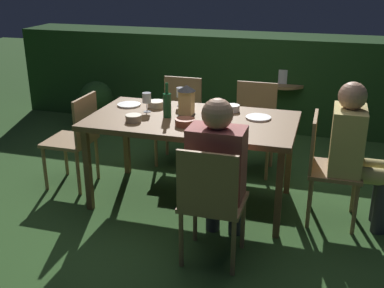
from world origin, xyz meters
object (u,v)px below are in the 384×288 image
object	(u,v)px
person_in_mustard	(355,148)
bowl_dip	(156,104)
chair_head_near	(76,136)
wine_glass_c	(218,114)
bowl_bread	(233,108)
chair_side_right_b	(254,123)
potted_plant_by_hedge	(97,102)
chair_side_left_b	(211,200)
bowl_salad	(185,122)
side_table	(282,98)
plate_b	(129,105)
lantern_centerpiece	(187,99)
person_in_rust	(218,168)
chair_side_right_a	(180,116)
bowl_olives	(134,118)
wine_glass_a	(181,93)
dining_table	(192,125)
wine_glass_b	(147,99)
green_bottle_on_table	(167,104)
ice_bucket	(284,73)
plate_a	(258,118)
chair_head_far	(326,164)

from	to	relation	value
person_in_mustard	bowl_dip	xyz separation A→B (m)	(-1.70, 0.22, 0.15)
chair_head_near	bowl_dip	world-z (taller)	chair_head_near
wine_glass_c	bowl_bread	bearing A→B (deg)	88.25
chair_side_right_b	potted_plant_by_hedge	xyz separation A→B (m)	(-2.05, 0.63, -0.12)
chair_side_left_b	person_in_mustard	size ratio (longest dim) A/B	0.76
bowl_salad	chair_head_near	bearing A→B (deg)	170.01
bowl_dip	side_table	world-z (taller)	bowl_dip
plate_b	bowl_dip	bearing A→B (deg)	5.54
lantern_centerpiece	person_in_rust	bearing A→B (deg)	-57.71
chair_side_right_a	lantern_centerpiece	distance (m)	0.96
wine_glass_c	bowl_salad	bearing A→B (deg)	179.97
bowl_bread	side_table	xyz separation A→B (m)	(0.24, 1.83, -0.37)
bowl_salad	bowl_dip	world-z (taller)	same
chair_side_right_a	plate_b	size ratio (longest dim) A/B	4.11
chair_side_right_b	bowl_dip	size ratio (longest dim) A/B	5.99
person_in_rust	bowl_olives	size ratio (longest dim) A/B	8.90
wine_glass_a	potted_plant_by_hedge	xyz separation A→B (m)	(-1.46, 1.16, -0.52)
dining_table	lantern_centerpiece	bearing A→B (deg)	139.80
wine_glass_a	bowl_bread	xyz separation A→B (m)	(0.48, -0.03, -0.09)
person_in_rust	bowl_bread	bearing A→B (deg)	96.19
chair_side_right_b	wine_glass_b	xyz separation A→B (m)	(-0.81, -0.79, 0.39)
chair_side_right_a	green_bottle_on_table	xyz separation A→B (m)	(0.18, -0.88, 0.38)
dining_table	chair_side_right_a	distance (m)	0.96
chair_side_left_b	green_bottle_on_table	bearing A→B (deg)	125.62
side_table	lantern_centerpiece	bearing A→B (deg)	-105.92
chair_head_near	side_table	bearing A→B (deg)	52.48
dining_table	chair_side_left_b	xyz separation A→B (m)	(0.38, -0.85, -0.22)
dining_table	lantern_centerpiece	size ratio (longest dim) A/B	6.45
ice_bucket	bowl_salad	bearing A→B (deg)	-102.90
chair_head_near	potted_plant_by_hedge	bearing A→B (deg)	110.82
person_in_mustard	ice_bucket	world-z (taller)	person_in_mustard
plate_b	bowl_olives	distance (m)	0.47
plate_b	bowl_dip	size ratio (longest dim) A/B	1.46
green_bottle_on_table	side_table	bearing A→B (deg)	71.12
bowl_salad	potted_plant_by_hedge	world-z (taller)	bowl_salad
dining_table	potted_plant_by_hedge	size ratio (longest dim) A/B	2.75
person_in_rust	wine_glass_b	distance (m)	1.11
dining_table	green_bottle_on_table	xyz separation A→B (m)	(-0.21, -0.02, 0.17)
person_in_mustard	green_bottle_on_table	xyz separation A→B (m)	(-1.51, -0.02, 0.23)
plate_b	side_table	size ratio (longest dim) A/B	0.34
dining_table	bowl_olives	bearing A→B (deg)	-153.90
bowl_bread	chair_side_right_b	bearing A→B (deg)	79.56
chair_head_near	plate_a	bearing A→B (deg)	5.36
plate_b	person_in_mustard	bearing A→B (deg)	-5.85
chair_head_far	bowl_dip	xyz separation A→B (m)	(-1.50, 0.22, 0.30)
person_in_rust	lantern_centerpiece	world-z (taller)	person_in_rust
bowl_salad	potted_plant_by_hedge	distance (m)	2.39
chair_side_right_b	wine_glass_a	xyz separation A→B (m)	(-0.59, -0.53, 0.39)
chair_head_far	bowl_dip	size ratio (longest dim) A/B	5.99
plate_b	wine_glass_b	bearing A→B (deg)	-30.60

